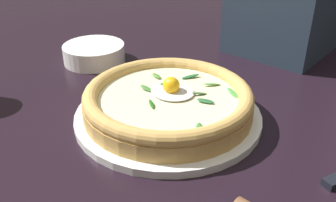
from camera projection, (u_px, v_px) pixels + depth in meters
ground_plane at (148, 124)px, 0.61m from camera, size 2.40×2.40×0.03m
pizza_plate at (168, 115)px, 0.60m from camera, size 0.29×0.29×0.01m
pizza at (168, 100)px, 0.58m from camera, size 0.26×0.26×0.06m
side_bowl at (94, 53)px, 0.79m from camera, size 0.13×0.13×0.04m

